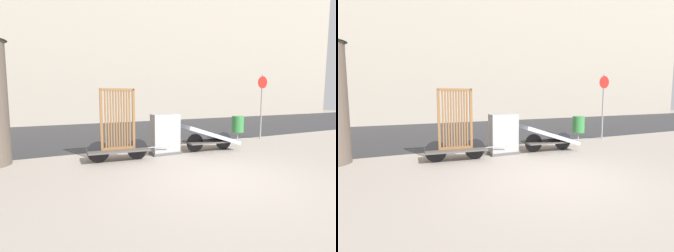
{
  "view_description": "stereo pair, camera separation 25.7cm",
  "coord_description": "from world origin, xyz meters",
  "views": [
    {
      "loc": [
        -3.53,
        -4.53,
        1.79
      ],
      "look_at": [
        0.0,
        2.45,
        0.9
      ],
      "focal_mm": 28.0,
      "sensor_mm": 36.0,
      "label": 1
    },
    {
      "loc": [
        -3.3,
        -4.64,
        1.79
      ],
      "look_at": [
        0.0,
        2.45,
        0.9
      ],
      "focal_mm": 28.0,
      "sensor_mm": 36.0,
      "label": 2
    }
  ],
  "objects": [
    {
      "name": "ground_plane",
      "position": [
        0.0,
        0.0,
        0.0
      ],
      "size": [
        60.0,
        60.0,
        0.0
      ],
      "primitive_type": "plane",
      "color": "gray"
    },
    {
      "name": "road_strip",
      "position": [
        0.0,
        8.43,
        0.0
      ],
      "size": [
        56.0,
        9.13,
        0.01
      ],
      "color": "#2D2D30",
      "rests_on": "ground_plane"
    },
    {
      "name": "building_facade",
      "position": [
        0.0,
        15.0,
        6.27
      ],
      "size": [
        48.0,
        4.0,
        12.54
      ],
      "color": "#9E9384",
      "rests_on": "ground_plane"
    },
    {
      "name": "bike_cart_with_bedframe",
      "position": [
        -1.53,
        2.45,
        0.67
      ],
      "size": [
        2.4,
        0.9,
        2.0
      ],
      "rotation": [
        0.0,
        0.0,
        -0.1
      ],
      "color": "#4C4742",
      "rests_on": "ground_plane"
    },
    {
      "name": "bike_cart_with_mattress",
      "position": [
        1.54,
        2.45,
        0.48
      ],
      "size": [
        2.52,
        1.01,
        0.9
      ],
      "rotation": [
        0.0,
        0.0,
        -0.08
      ],
      "color": "#4C4742",
      "rests_on": "ground_plane"
    },
    {
      "name": "utility_cabinet",
      "position": [
        0.0,
        2.63,
        0.58
      ],
      "size": [
        0.93,
        0.44,
        1.25
      ],
      "color": "#4C4C4C",
      "rests_on": "ground_plane"
    },
    {
      "name": "trash_bin",
      "position": [
        3.68,
        3.52,
        0.67
      ],
      "size": [
        0.47,
        0.47,
        1.0
      ],
      "color": "gray",
      "rests_on": "ground_plane"
    },
    {
      "name": "sign_post",
      "position": [
        4.94,
        3.51,
        1.69
      ],
      "size": [
        0.5,
        0.06,
        2.66
      ],
      "color": "gray",
      "rests_on": "ground_plane"
    }
  ]
}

